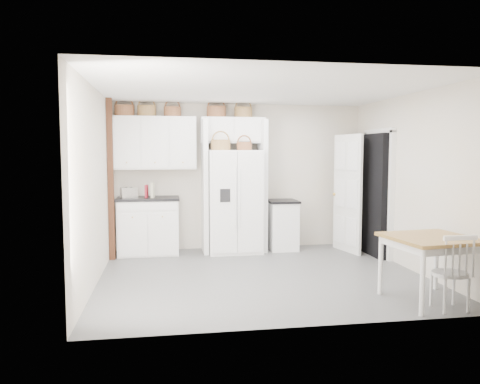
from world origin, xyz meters
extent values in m
plane|color=#555556|center=(0.00, 0.00, 0.00)|extent=(4.50, 4.50, 0.00)
plane|color=white|center=(0.00, 0.00, 2.60)|extent=(4.50, 4.50, 0.00)
plane|color=silver|center=(0.00, 2.00, 1.30)|extent=(4.50, 0.00, 4.50)
plane|color=silver|center=(-2.25, 0.00, 1.30)|extent=(0.00, 4.00, 4.00)
plane|color=silver|center=(2.25, 0.00, 1.30)|extent=(0.00, 4.00, 4.00)
cube|color=white|center=(-0.15, 1.63, 0.89)|extent=(0.92, 0.74, 1.77)
cube|color=white|center=(-1.63, 1.70, 0.47)|extent=(1.01, 0.64, 0.93)
cube|color=white|center=(0.73, 1.70, 0.43)|extent=(0.48, 0.58, 0.85)
cube|color=brown|center=(1.70, -1.45, 0.38)|extent=(1.02, 1.02, 0.77)
cube|color=white|center=(1.76, -1.75, 0.40)|extent=(0.40, 0.37, 0.81)
cube|color=black|center=(-1.63, 1.70, 0.95)|extent=(1.05, 0.68, 0.04)
cube|color=black|center=(0.73, 1.70, 0.87)|extent=(0.52, 0.62, 0.04)
cube|color=silver|center=(-1.94, 1.59, 1.07)|extent=(0.30, 0.23, 0.18)
cube|color=maroon|center=(-1.65, 1.62, 1.08)|extent=(0.06, 0.15, 0.22)
cube|color=beige|center=(-1.55, 1.62, 1.10)|extent=(0.07, 0.17, 0.25)
cylinder|color=brown|center=(-2.00, 1.83, 2.44)|extent=(0.33, 0.33, 0.19)
cylinder|color=brown|center=(-1.63, 1.83, 2.44)|extent=(0.31, 0.31, 0.18)
cylinder|color=brown|center=(-1.20, 1.83, 2.43)|extent=(0.29, 0.29, 0.17)
cylinder|color=brown|center=(-0.44, 1.83, 2.44)|extent=(0.34, 0.34, 0.19)
cylinder|color=brown|center=(0.04, 1.83, 2.44)|extent=(0.32, 0.32, 0.18)
cylinder|color=brown|center=(-0.40, 1.53, 1.86)|extent=(0.33, 0.33, 0.18)
cylinder|color=brown|center=(0.01, 1.53, 1.84)|extent=(0.26, 0.26, 0.14)
cube|color=white|center=(-1.50, 1.83, 1.90)|extent=(1.40, 0.34, 0.90)
cube|color=white|center=(-0.15, 1.83, 2.12)|extent=(1.12, 0.34, 0.45)
cube|color=white|center=(-0.66, 1.70, 1.15)|extent=(0.08, 0.60, 2.30)
cube|color=white|center=(0.36, 1.70, 1.15)|extent=(0.08, 0.60, 2.30)
cube|color=#471D13|center=(-2.20, 1.35, 1.30)|extent=(0.09, 0.09, 2.60)
cube|color=black|center=(2.16, 1.00, 1.02)|extent=(0.18, 0.85, 2.05)
cube|color=white|center=(1.80, 1.33, 1.02)|extent=(0.21, 0.79, 2.05)
camera|label=1|loc=(-1.34, -6.38, 1.74)|focal=35.00mm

